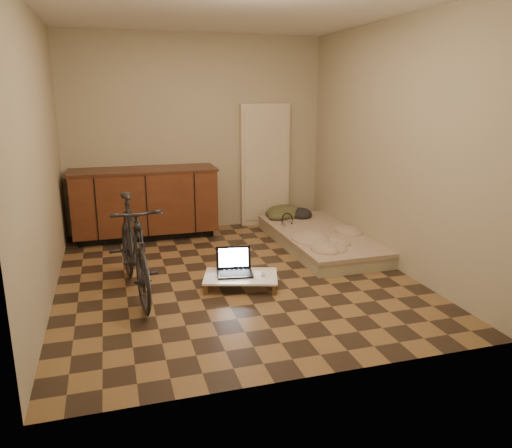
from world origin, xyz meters
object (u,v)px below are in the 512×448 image
object	(u,v)px
futon	(321,239)
lap_desk	(241,277)
laptop	(234,268)
bicycle	(133,242)

from	to	relation	value
futon	lap_desk	bearing A→B (deg)	-142.60
futon	lap_desk	xyz separation A→B (m)	(-1.30, -1.02, 0.01)
futon	laptop	distance (m)	1.64
bicycle	laptop	bearing A→B (deg)	-6.45
bicycle	laptop	world-z (taller)	bicycle
futon	lap_desk	size ratio (longest dim) A/B	2.56
futon	lap_desk	distance (m)	1.65
bicycle	laptop	xyz separation A→B (m)	(0.96, -0.02, -0.34)
bicycle	lap_desk	distance (m)	1.08
laptop	lap_desk	bearing A→B (deg)	-55.36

